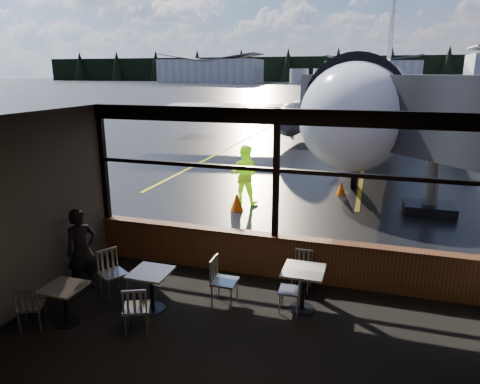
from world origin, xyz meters
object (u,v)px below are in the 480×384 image
at_px(cafe_table_near, 303,290).
at_px(ground_crew, 245,174).
at_px(cone_nose, 341,188).
at_px(jet_bridge, 438,137).
at_px(chair_near_e, 290,291).
at_px(passenger, 82,250).
at_px(airliner, 381,56).
at_px(cone_wing, 291,132).
at_px(chair_near_w, 225,282).
at_px(chair_mid_s, 137,308).
at_px(cafe_table_left, 66,305).
at_px(chair_left_s, 31,306).
at_px(cafe_table_mid, 152,291).
at_px(chair_mid_w, 113,274).
at_px(chair_near_n, 302,271).
at_px(cone_extra, 237,202).

height_order(cafe_table_near, ground_crew, ground_crew).
height_order(cafe_table_near, cone_nose, cafe_table_near).
relative_size(jet_bridge, chair_near_e, 13.36).
distance_m(chair_near_e, passenger, 4.07).
relative_size(airliner, cone_wing, 64.58).
relative_size(chair_near_w, chair_mid_s, 1.07).
height_order(cafe_table_left, chair_left_s, chair_left_s).
relative_size(cafe_table_mid, chair_mid_s, 0.86).
height_order(chair_near_e, ground_crew, ground_crew).
xyz_separation_m(jet_bridge, chair_mid_w, (-6.34, -7.22, -1.89)).
height_order(cafe_table_left, chair_near_n, chair_near_n).
relative_size(cafe_table_left, chair_left_s, 0.85).
relative_size(chair_left_s, ground_crew, 0.43).
distance_m(cafe_table_mid, chair_left_s, 1.98).
xyz_separation_m(cafe_table_near, ground_crew, (-2.89, 6.08, 0.57)).
bearing_deg(cone_nose, cafe_table_mid, -107.02).
height_order(passenger, cone_extra, passenger).
height_order(ground_crew, cone_extra, ground_crew).
xyz_separation_m(cafe_table_left, chair_mid_w, (0.25, 1.04, 0.12)).
distance_m(airliner, cone_nose, 13.28).
relative_size(chair_mid_s, chair_mid_w, 0.94).
height_order(jet_bridge, chair_left_s, jet_bridge).
distance_m(cafe_table_left, cone_wing, 23.70).
relative_size(chair_near_e, cone_extra, 1.41).
bearing_deg(jet_bridge, cafe_table_mid, -126.12).
xyz_separation_m(cafe_table_left, cone_nose, (3.87, 9.63, -0.11)).
relative_size(chair_near_n, chair_mid_w, 0.86).
bearing_deg(chair_near_n, cafe_table_mid, 33.67).
bearing_deg(ground_crew, chair_near_e, 117.00).
distance_m(chair_near_w, chair_left_s, 3.28).
bearing_deg(ground_crew, cone_wing, -81.39).
bearing_deg(chair_mid_s, chair_left_s, 169.93).
bearing_deg(chair_mid_s, chair_near_n, 19.40).
relative_size(chair_near_w, chair_mid_w, 1.01).
bearing_deg(cafe_table_left, chair_mid_s, 6.18).
bearing_deg(chair_mid_s, cafe_table_near, 6.76).
relative_size(ground_crew, cone_nose, 4.08).
xyz_separation_m(cafe_table_near, cone_nose, (0.09, 8.00, -0.16)).
height_order(chair_near_e, cone_extra, chair_near_e).
distance_m(cafe_table_near, passenger, 4.29).
bearing_deg(cone_extra, chair_near_w, -74.79).
bearing_deg(chair_near_w, cafe_table_near, 100.61).
height_order(chair_near_w, cone_wing, chair_near_w).
xyz_separation_m(airliner, cafe_table_mid, (-3.73, -21.11, -4.71)).
xyz_separation_m(jet_bridge, chair_near_e, (-3.03, -6.76, -1.95)).
bearing_deg(chair_left_s, chair_near_w, 4.02).
bearing_deg(chair_near_e, cone_wing, 7.25).
xyz_separation_m(chair_mid_s, chair_left_s, (-1.73, -0.43, -0.02)).
relative_size(chair_near_w, chair_left_s, 1.14).
distance_m(chair_near_e, ground_crew, 6.77).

